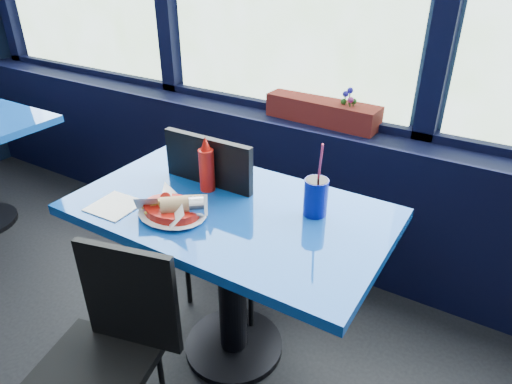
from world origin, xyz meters
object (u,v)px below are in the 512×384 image
(planter_box, at_px, (322,111))
(chair_near_back, at_px, (227,212))
(flower_vase, at_px, (347,117))
(soda_cup, at_px, (316,196))
(ketchup_bottle, at_px, (207,167))
(food_basket, at_px, (173,209))
(near_table, at_px, (231,246))
(chair_near_front, at_px, (108,345))

(planter_box, bearing_deg, chair_near_back, -99.46)
(flower_vase, distance_m, soda_cup, 0.77)
(planter_box, height_order, ketchup_bottle, ketchup_bottle)
(chair_near_back, bearing_deg, food_basket, 95.44)
(ketchup_bottle, relative_size, soda_cup, 0.78)
(flower_vase, xyz_separation_m, food_basket, (-0.25, -1.04, -0.08))
(near_table, height_order, chair_near_front, chair_near_front)
(chair_near_front, distance_m, flower_vase, 1.50)
(near_table, xyz_separation_m, chair_near_front, (-0.12, -0.55, -0.11))
(planter_box, height_order, soda_cup, soda_cup)
(near_table, distance_m, ketchup_bottle, 0.33)
(chair_near_front, height_order, soda_cup, soda_cup)
(food_basket, distance_m, ketchup_bottle, 0.24)
(chair_near_back, bearing_deg, chair_near_front, 93.87)
(near_table, relative_size, soda_cup, 4.04)
(chair_near_front, bearing_deg, ketchup_bottle, 78.95)
(near_table, bearing_deg, planter_box, 91.79)
(near_table, bearing_deg, chair_near_front, -102.36)
(ketchup_bottle, bearing_deg, near_table, -24.70)
(planter_box, relative_size, flower_vase, 2.90)
(ketchup_bottle, height_order, soda_cup, soda_cup)
(food_basket, bearing_deg, chair_near_front, -102.01)
(chair_near_back, xyz_separation_m, soda_cup, (0.47, -0.11, 0.28))
(flower_vase, distance_m, food_basket, 1.07)
(chair_near_back, distance_m, planter_box, 0.75)
(chair_near_back, relative_size, soda_cup, 3.21)
(flower_vase, relative_size, soda_cup, 0.69)
(near_table, relative_size, ketchup_bottle, 5.21)
(planter_box, xyz_separation_m, soda_cup, (0.32, -0.77, -0.04))
(near_table, height_order, food_basket, food_basket)
(near_table, distance_m, chair_near_front, 0.57)
(chair_near_front, bearing_deg, planter_box, 72.26)
(chair_near_front, height_order, ketchup_bottle, ketchup_bottle)
(near_table, xyz_separation_m, soda_cup, (0.29, 0.13, 0.26))
(planter_box, relative_size, soda_cup, 2.01)
(chair_near_back, distance_m, flower_vase, 0.77)
(chair_near_back, distance_m, food_basket, 0.46)
(chair_near_front, bearing_deg, chair_near_back, 80.12)
(food_basket, xyz_separation_m, ketchup_bottle, (-0.02, 0.23, 0.07))
(soda_cup, bearing_deg, near_table, -156.93)
(chair_near_front, xyz_separation_m, chair_near_back, (-0.06, 0.79, 0.09))
(food_basket, bearing_deg, soda_cup, 18.69)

